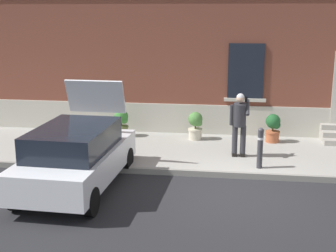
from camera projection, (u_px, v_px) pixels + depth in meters
name	position (u px, v px, depth m)	size (l,w,h in m)	color
ground_plane	(234.00, 192.00, 10.60)	(80.00, 80.00, 0.00)	#232326
sidewalk	(235.00, 153.00, 13.28)	(24.00, 3.60, 0.15)	#99968E
curb_edge	(235.00, 175.00, 11.49)	(24.00, 0.12, 0.15)	gray
building_facade	(239.00, 20.00, 14.80)	(24.00, 1.52, 7.50)	brown
hatchback_car_white	(77.00, 155.00, 10.64)	(1.92, 4.13, 2.34)	white
bollard_near_person	(260.00, 146.00, 11.65)	(0.15, 0.15, 1.04)	#333338
bollard_far_left	(107.00, 141.00, 12.17)	(0.15, 0.15, 1.04)	#333338
person_on_phone	(240.00, 121.00, 12.47)	(0.51, 0.47, 1.75)	#2D2D33
planter_olive	(122.00, 122.00, 14.68)	(0.44, 0.44, 0.86)	#606B38
planter_cream	(196.00, 125.00, 14.33)	(0.44, 0.44, 0.86)	beige
planter_terracotta	(273.00, 127.00, 14.03)	(0.44, 0.44, 0.86)	#B25B38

